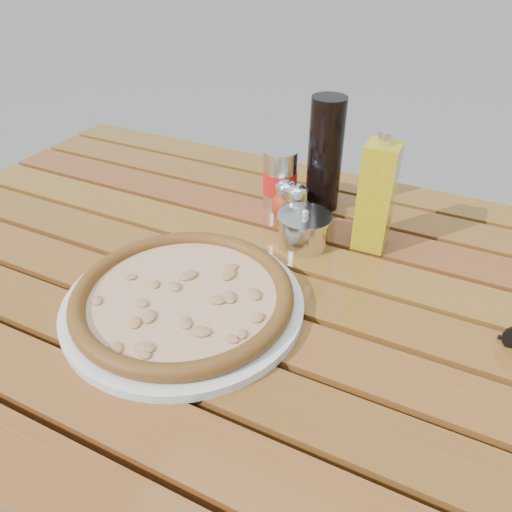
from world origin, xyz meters
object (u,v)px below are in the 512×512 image
at_px(table, 251,313).
at_px(dark_bottle, 325,155).
at_px(pepper_shaker, 286,201).
at_px(pizza, 183,296).
at_px(plate, 184,304).
at_px(oregano_shaker, 296,206).
at_px(soda_can, 280,180).
at_px(parmesan_tin, 304,229).
at_px(olive_oil_cruet, 376,197).

relative_size(table, dark_bottle, 6.36).
xyz_separation_m(table, pepper_shaker, (-0.02, 0.20, 0.11)).
bearing_deg(dark_bottle, pizza, -100.90).
height_order(table, plate, plate).
xyz_separation_m(pepper_shaker, oregano_shaker, (0.02, -0.01, 0.00)).
height_order(table, soda_can, soda_can).
distance_m(dark_bottle, parmesan_tin, 0.17).
xyz_separation_m(dark_bottle, soda_can, (-0.07, -0.04, -0.05)).
distance_m(table, oregano_shaker, 0.22).
bearing_deg(pizza, oregano_shaker, 79.57).
height_order(table, pizza, pizza).
height_order(oregano_shaker, dark_bottle, dark_bottle).
bearing_deg(olive_oil_cruet, pepper_shaker, 174.68).
height_order(table, olive_oil_cruet, olive_oil_cruet).
bearing_deg(oregano_shaker, plate, -100.43).
bearing_deg(plate, olive_oil_cruet, 55.27).
height_order(table, oregano_shaker, oregano_shaker).
height_order(pizza, soda_can, soda_can).
relative_size(plate, oregano_shaker, 4.39).
relative_size(plate, pizza, 0.82).
bearing_deg(pepper_shaker, parmesan_tin, -45.82).
relative_size(soda_can, olive_oil_cruet, 0.57).
relative_size(oregano_shaker, olive_oil_cruet, 0.39).
relative_size(plate, pepper_shaker, 4.39).
xyz_separation_m(pizza, pepper_shaker, (0.03, 0.31, 0.02)).
xyz_separation_m(soda_can, parmesan_tin, (0.10, -0.11, -0.03)).
relative_size(plate, soda_can, 3.00).
xyz_separation_m(plate, dark_bottle, (0.07, 0.39, 0.10)).
height_order(plate, dark_bottle, dark_bottle).
bearing_deg(parmesan_tin, olive_oil_cruet, 25.26).
bearing_deg(olive_oil_cruet, pizza, -124.73).
bearing_deg(olive_oil_cruet, soda_can, 164.03).
height_order(soda_can, olive_oil_cruet, olive_oil_cruet).
bearing_deg(soda_can, dark_bottle, 27.51).
distance_m(oregano_shaker, olive_oil_cruet, 0.16).
bearing_deg(pizza, olive_oil_cruet, 55.27).
relative_size(pizza, oregano_shaker, 5.35).
distance_m(olive_oil_cruet, parmesan_tin, 0.14).
distance_m(plate, dark_bottle, 0.41).
bearing_deg(olive_oil_cruet, parmesan_tin, -154.74).
distance_m(table, olive_oil_cruet, 0.29).
distance_m(pizza, parmesan_tin, 0.26).
distance_m(dark_bottle, olive_oil_cruet, 0.16).
height_order(table, dark_bottle, dark_bottle).
relative_size(pepper_shaker, dark_bottle, 0.37).
relative_size(pizza, pepper_shaker, 5.35).
xyz_separation_m(plate, pizza, (-0.00, 0.00, 0.02)).
bearing_deg(oregano_shaker, pepper_shaker, 164.21).
height_order(plate, soda_can, soda_can).
relative_size(soda_can, parmesan_tin, 0.96).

